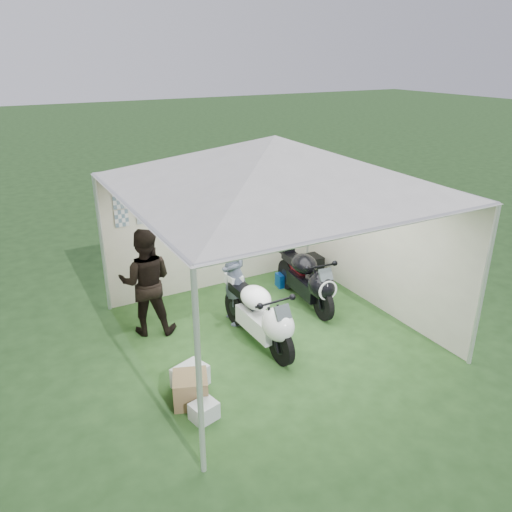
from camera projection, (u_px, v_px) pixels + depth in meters
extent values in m
plane|color=#22431B|center=(272.00, 333.00, 7.68)|extent=(80.00, 80.00, 0.00)
cylinder|color=silver|center=(199.00, 378.00, 4.73)|extent=(0.06, 0.06, 2.30)
cylinder|color=silver|center=(483.00, 289.00, 6.51)|extent=(0.06, 0.06, 2.30)
cylinder|color=silver|center=(102.00, 245.00, 7.97)|extent=(0.06, 0.06, 2.30)
cylinder|color=silver|center=(309.00, 210.00, 9.75)|extent=(0.06, 0.06, 2.30)
cube|color=silver|center=(216.00, 226.00, 8.86)|extent=(4.00, 0.02, 2.30)
cube|color=silver|center=(138.00, 295.00, 6.35)|extent=(0.02, 4.00, 2.30)
cube|color=silver|center=(379.00, 241.00, 8.13)|extent=(0.02, 4.00, 2.30)
pyramid|color=white|center=(275.00, 162.00, 6.67)|extent=(5.66, 5.66, 0.70)
cube|color=#99A5B7|center=(120.00, 200.00, 7.85)|extent=(0.22, 0.02, 0.28)
cube|color=#99A5B7|center=(141.00, 197.00, 8.00)|extent=(0.22, 0.02, 0.28)
cube|color=#99A5B7|center=(162.00, 195.00, 8.16)|extent=(0.22, 0.01, 0.28)
cube|color=#99A5B7|center=(183.00, 192.00, 8.31)|extent=(0.22, 0.01, 0.28)
cube|color=#99A5B7|center=(122.00, 218.00, 7.96)|extent=(0.22, 0.02, 0.28)
cube|color=#99A5B7|center=(143.00, 215.00, 8.12)|extent=(0.22, 0.01, 0.28)
cube|color=#99A5B7|center=(164.00, 212.00, 8.27)|extent=(0.22, 0.02, 0.28)
cube|color=#99A5B7|center=(184.00, 209.00, 8.43)|extent=(0.22, 0.01, 0.28)
cylinder|color=#D8590C|center=(226.00, 181.00, 8.62)|extent=(3.20, 0.02, 0.02)
cylinder|color=black|center=(281.00, 346.00, 6.83)|extent=(0.11, 0.55, 0.55)
cylinder|color=black|center=(237.00, 308.00, 7.86)|extent=(0.15, 0.56, 0.55)
cube|color=white|center=(259.00, 323.00, 7.28)|extent=(0.34, 0.88, 0.28)
ellipsoid|color=white|center=(278.00, 325.00, 6.79)|extent=(0.43, 0.56, 0.46)
ellipsoid|color=white|center=(256.00, 298.00, 7.22)|extent=(0.42, 0.58, 0.32)
cube|color=black|center=(244.00, 291.00, 7.53)|extent=(0.26, 0.56, 0.13)
cube|color=white|center=(234.00, 280.00, 7.75)|extent=(0.21, 0.28, 0.17)
cube|color=black|center=(247.00, 303.00, 7.52)|extent=(0.11, 0.51, 0.09)
cube|color=#3F474C|center=(283.00, 312.00, 6.62)|extent=(0.22, 0.14, 0.19)
cylinder|color=black|center=(323.00, 304.00, 7.98)|extent=(0.14, 0.55, 0.54)
cylinder|color=black|center=(288.00, 274.00, 9.06)|extent=(0.19, 0.55, 0.54)
cube|color=black|center=(306.00, 285.00, 8.46)|extent=(0.39, 0.88, 0.27)
ellipsoid|color=black|center=(321.00, 286.00, 7.95)|extent=(0.46, 0.58, 0.45)
ellipsoid|color=black|center=(304.00, 264.00, 8.39)|extent=(0.45, 0.59, 0.32)
cube|color=black|center=(294.00, 259.00, 8.72)|extent=(0.29, 0.56, 0.13)
cube|color=black|center=(287.00, 250.00, 8.95)|extent=(0.22, 0.29, 0.16)
cube|color=maroon|center=(296.00, 269.00, 8.70)|extent=(0.14, 0.50, 0.09)
cube|color=#3F474C|center=(326.00, 275.00, 7.77)|extent=(0.23, 0.15, 0.19)
cylinder|color=white|center=(328.00, 291.00, 7.78)|extent=(0.33, 0.05, 0.33)
cube|color=blue|center=(285.00, 279.00, 9.19)|extent=(0.35, 0.24, 0.25)
imported|color=black|center=(146.00, 282.00, 7.43)|extent=(1.00, 0.91, 1.67)
imported|color=slate|center=(234.00, 273.00, 7.72)|extent=(0.47, 0.65, 1.67)
cube|color=black|center=(309.00, 268.00, 9.43)|extent=(0.47, 0.38, 0.46)
cube|color=silver|center=(190.00, 377.00, 6.42)|extent=(0.50, 0.44, 0.28)
cube|color=brown|center=(191.00, 389.00, 6.11)|extent=(0.54, 0.54, 0.37)
cube|color=#B8BDC1|center=(204.00, 411.00, 5.85)|extent=(0.35, 0.31, 0.22)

